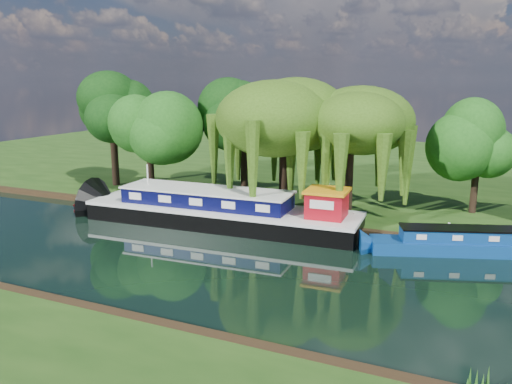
% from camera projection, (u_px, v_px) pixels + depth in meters
% --- Properties ---
extents(ground, '(120.00, 120.00, 0.00)m').
position_uv_depth(ground, '(264.00, 269.00, 27.45)').
color(ground, black).
extents(far_bank, '(120.00, 52.00, 0.45)m').
position_uv_depth(far_bank, '(378.00, 168.00, 57.77)').
color(far_bank, '#1D4011').
rests_on(far_bank, ground).
extents(dutch_barge, '(20.10, 5.40, 4.20)m').
position_uv_depth(dutch_barge, '(223.00, 211.00, 35.46)').
color(dutch_barge, black).
rests_on(dutch_barge, ground).
extents(narrowboat, '(11.74, 5.63, 1.71)m').
position_uv_depth(narrowboat, '(471.00, 244.00, 29.78)').
color(narrowboat, navy).
rests_on(narrowboat, ground).
extents(red_dinghy, '(3.64, 2.88, 0.68)m').
position_uv_depth(red_dinghy, '(94.00, 209.00, 40.29)').
color(red_dinghy, maroon).
rests_on(red_dinghy, ground).
extents(willow_left, '(7.84, 7.84, 9.40)m').
position_uv_depth(willow_left, '(284.00, 119.00, 37.25)').
color(willow_left, black).
rests_on(willow_left, far_bank).
extents(willow_right, '(6.92, 6.92, 8.43)m').
position_uv_depth(willow_right, '(350.00, 131.00, 35.68)').
color(willow_right, black).
rests_on(willow_right, far_bank).
extents(tree_far_left, '(5.27, 5.27, 8.49)m').
position_uv_depth(tree_far_left, '(149.00, 127.00, 41.93)').
color(tree_far_left, black).
rests_on(tree_far_left, far_bank).
extents(tree_far_back, '(5.63, 5.63, 9.47)m').
position_uv_depth(tree_far_back, '(112.00, 115.00, 45.87)').
color(tree_far_back, black).
rests_on(tree_far_back, far_bank).
extents(tree_far_mid, '(5.53, 5.53, 9.05)m').
position_uv_depth(tree_far_mid, '(244.00, 120.00, 43.76)').
color(tree_far_mid, black).
rests_on(tree_far_mid, far_bank).
extents(tree_far_right, '(4.44, 4.44, 7.27)m').
position_uv_depth(tree_far_right, '(479.00, 146.00, 36.33)').
color(tree_far_right, black).
rests_on(tree_far_right, far_bank).
extents(lamppost, '(0.36, 0.36, 2.56)m').
position_uv_depth(lamppost, '(327.00, 189.00, 36.10)').
color(lamppost, silver).
rests_on(lamppost, far_bank).
extents(mooring_posts, '(19.16, 0.16, 1.00)m').
position_uv_depth(mooring_posts, '(304.00, 214.00, 34.94)').
color(mooring_posts, silver).
rests_on(mooring_posts, far_bank).
extents(reeds_near, '(33.70, 1.50, 1.10)m').
position_uv_depth(reeds_near, '(359.00, 354.00, 17.87)').
color(reeds_near, '#215717').
rests_on(reeds_near, ground).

